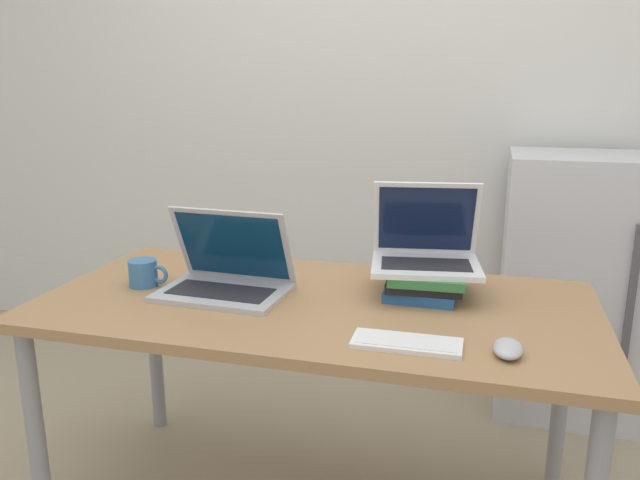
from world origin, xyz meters
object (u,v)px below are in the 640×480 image
at_px(laptop_on_books, 426,250).
at_px(mug, 144,273).
at_px(book_stack, 425,281).
at_px(mouse, 508,348).
at_px(mini_fridge, 573,285).
at_px(wireless_keyboard, 407,343).
at_px(laptop_left, 226,276).

bearing_deg(laptop_on_books, mug, -168.45).
relative_size(book_stack, mouse, 2.43).
bearing_deg(book_stack, mug, -170.27).
xyz_separation_m(laptop_on_books, mini_fridge, (0.51, 0.76, -0.31)).
bearing_deg(mouse, wireless_keyboard, -177.62).
height_order(laptop_on_books, mug, laptop_on_books).
distance_m(laptop_left, mug, 0.27).
bearing_deg(mug, laptop_on_books, 11.55).
xyz_separation_m(laptop_left, mini_fridge, (1.08, 0.92, -0.23)).
xyz_separation_m(book_stack, mug, (-0.84, -0.14, -0.00)).
xyz_separation_m(laptop_left, mouse, (0.80, -0.23, -0.03)).
bearing_deg(laptop_on_books, wireless_keyboard, -89.64).
bearing_deg(laptop_left, mug, -177.67).
height_order(mouse, mug, mug).
bearing_deg(mouse, mug, 168.32).
height_order(laptop_left, laptop_on_books, laptop_on_books).
distance_m(book_stack, mug, 0.85).
bearing_deg(mini_fridge, mouse, -103.75).
height_order(book_stack, laptop_on_books, laptop_on_books).
bearing_deg(book_stack, mouse, -57.83).
height_order(laptop_on_books, wireless_keyboard, laptop_on_books).
xyz_separation_m(mouse, mug, (-1.07, 0.22, 0.02)).
bearing_deg(laptop_on_books, mouse, -59.12).
xyz_separation_m(laptop_on_books, wireless_keyboard, (0.00, -0.40, -0.12)).
height_order(wireless_keyboard, mouse, mouse).
xyz_separation_m(book_stack, mini_fridge, (0.51, 0.79, -0.22)).
distance_m(laptop_on_books, mug, 0.85).
bearing_deg(mini_fridge, book_stack, -122.99).
bearing_deg(wireless_keyboard, mug, 164.60).
distance_m(laptop_left, wireless_keyboard, 0.62).
height_order(laptop_on_books, mini_fridge, mini_fridge).
height_order(book_stack, mouse, book_stack).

